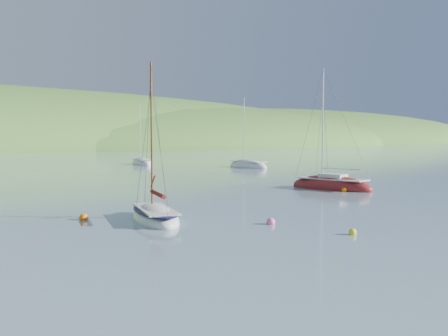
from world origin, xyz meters
TOP-DOWN VIEW (x-y plane):
  - ground at (0.00, 0.00)m, footprint 700.00×700.00m
  - daysailer_white at (-5.98, 7.07)m, footprint 3.89×6.60m
  - sloop_red at (14.49, 12.40)m, footprint 4.31×8.23m
  - distant_sloop_b at (17.73, 55.91)m, footprint 3.98×7.77m
  - distant_sloop_d at (26.93, 39.72)m, footprint 2.85×7.91m
  - mooring_buoys at (0.57, 6.23)m, footprint 23.39×12.81m

SIDE VIEW (x-z plane):
  - ground at x=0.00m, z-range 0.00..0.00m
  - mooring_buoys at x=0.57m, z-range -0.13..0.37m
  - distant_sloop_b at x=17.73m, z-range -5.11..5.47m
  - distant_sloop_d at x=26.93m, z-range -5.44..5.82m
  - daysailer_white at x=-5.98m, z-range -4.56..5.00m
  - sloop_red at x=14.49m, z-range -5.58..6.02m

